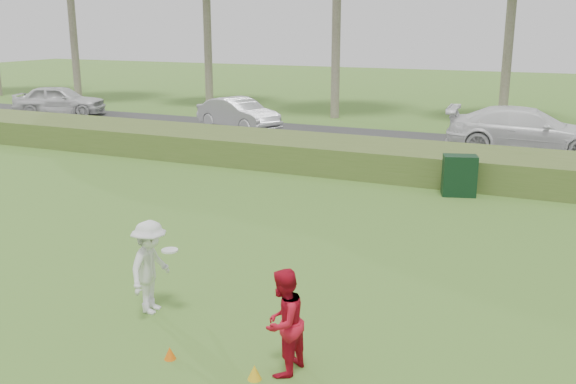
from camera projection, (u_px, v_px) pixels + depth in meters
The scene contains 11 objects.
ground at pixel (183, 331), 10.05m from camera, with size 120.00×120.00×0.00m, color #3F7025.
reed_strip at pixel (391, 160), 20.50m from camera, with size 80.00×3.00×0.90m, color #486126.
park_road at pixel (425, 146), 25.01m from camera, with size 80.00×6.00×0.06m, color #2D2D2D.
player_white at pixel (150, 267), 10.55m from camera, with size 0.88×1.07×1.58m.
player_red at pixel (283, 322), 8.68m from camera, with size 0.73×0.57×1.51m, color red.
cone_orange at pixel (170, 353), 9.20m from camera, with size 0.17×0.17×0.19m, color orange.
cone_yellow at pixel (255, 372), 8.67m from camera, with size 0.19×0.19×0.21m, color yellow.
utility_cabinet at pixel (459, 176), 17.83m from camera, with size 0.91×0.57×1.14m, color black.
car_left at pixel (60, 100), 32.96m from camera, with size 1.82×4.53×1.54m, color silver.
car_mid at pixel (238, 114), 28.60m from camera, with size 1.48×4.24×1.40m, color silver.
car_right at pixel (527, 130), 23.37m from camera, with size 2.32×5.70×1.65m, color white.
Camera 1 is at (5.28, -7.66, 4.68)m, focal length 40.00 mm.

